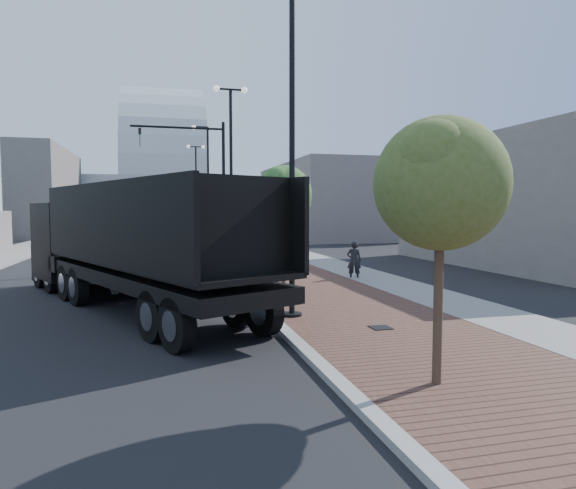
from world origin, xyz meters
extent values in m
cube|color=#4C2D23|center=(3.50, 40.00, 0.06)|extent=(7.00, 140.00, 0.12)
cube|color=slate|center=(6.20, 40.00, 0.07)|extent=(2.40, 140.00, 0.13)
cube|color=gray|center=(0.00, 40.00, 0.07)|extent=(0.30, 140.00, 0.14)
cube|color=slate|center=(-13.00, 40.00, 0.06)|extent=(4.00, 140.00, 0.12)
cube|color=black|center=(-6.11, 17.76, 1.91)|extent=(3.76, 3.82, 2.91)
cube|color=black|center=(-6.74, 19.12, 0.95)|extent=(2.68, 1.63, 1.46)
cube|color=black|center=(-5.49, 16.39, 1.18)|extent=(2.92, 1.98, 0.56)
cube|color=black|center=(-3.19, 11.40, 1.18)|extent=(6.75, 10.49, 0.39)
cube|color=black|center=(-3.19, 11.40, 1.63)|extent=(6.85, 10.54, 0.13)
cube|color=black|center=(-4.47, 10.81, 2.75)|extent=(4.43, 9.43, 2.24)
cube|color=black|center=(-1.92, 11.98, 2.75)|extent=(4.43, 9.43, 2.24)
cube|color=black|center=(-1.30, 7.27, 2.75)|extent=(2.60, 1.29, 2.24)
cube|color=black|center=(-5.09, 15.52, 2.75)|extent=(2.60, 1.29, 2.24)
cylinder|color=black|center=(-6.93, 16.72, 0.62)|extent=(0.82, 1.26, 1.23)
cylinder|color=silver|center=(-6.93, 16.72, 0.62)|extent=(0.63, 0.77, 0.67)
cylinder|color=black|center=(-4.79, 17.70, 0.62)|extent=(0.82, 1.26, 1.23)
cylinder|color=silver|center=(-4.79, 17.70, 0.62)|extent=(0.63, 0.77, 0.67)
cylinder|color=black|center=(-7.60, 18.17, 0.62)|extent=(0.82, 1.26, 1.23)
cylinder|color=silver|center=(-7.60, 18.17, 0.62)|extent=(0.63, 0.77, 0.67)
cylinder|color=black|center=(-5.46, 19.16, 0.62)|extent=(0.82, 1.26, 1.23)
cylinder|color=silver|center=(-5.46, 19.16, 0.62)|extent=(0.63, 0.77, 0.67)
cylinder|color=black|center=(-2.68, 7.45, 0.62)|extent=(0.82, 1.26, 1.23)
cylinder|color=silver|center=(-2.68, 7.45, 0.62)|extent=(0.63, 0.77, 0.67)
cylinder|color=black|center=(-0.54, 8.43, 0.62)|extent=(0.82, 1.26, 1.23)
cylinder|color=silver|center=(-0.54, 8.43, 0.62)|extent=(0.63, 0.77, 0.67)
cylinder|color=black|center=(-3.18, 8.54, 0.62)|extent=(0.82, 1.26, 1.23)
cylinder|color=silver|center=(-3.18, 8.54, 0.62)|extent=(0.63, 0.77, 0.67)
cylinder|color=black|center=(-1.04, 9.52, 0.62)|extent=(0.82, 1.26, 1.23)
cylinder|color=silver|center=(-1.04, 9.52, 0.62)|extent=(0.63, 0.77, 0.67)
cylinder|color=black|center=(-5.60, 13.81, 0.62)|extent=(0.82, 1.26, 1.23)
cylinder|color=silver|center=(-5.60, 13.81, 0.62)|extent=(0.63, 0.77, 0.67)
cylinder|color=black|center=(-3.46, 14.80, 0.62)|extent=(0.82, 1.26, 1.23)
cylinder|color=silver|center=(-3.46, 14.80, 0.62)|extent=(0.63, 0.77, 0.67)
cylinder|color=black|center=(-6.10, 14.90, 0.62)|extent=(0.82, 1.26, 1.23)
cylinder|color=silver|center=(-6.10, 14.90, 0.62)|extent=(0.63, 0.77, 0.67)
cylinder|color=black|center=(-3.96, 15.89, 0.62)|extent=(0.82, 1.26, 1.23)
cylinder|color=silver|center=(-3.96, 15.89, 0.62)|extent=(0.63, 0.77, 0.67)
imported|color=white|center=(-4.40, 17.54, 0.86)|extent=(3.52, 5.50, 1.71)
imported|color=black|center=(-6.37, 35.99, 0.62)|extent=(3.35, 4.89, 1.24)
imported|color=black|center=(-4.66, 45.98, 0.61)|extent=(1.86, 4.25, 1.21)
imported|color=black|center=(5.29, 17.01, 0.87)|extent=(0.74, 0.61, 1.74)
cylinder|color=black|center=(0.60, 10.00, 0.10)|extent=(0.56, 0.56, 0.20)
cylinder|color=black|center=(0.60, 10.00, 4.62)|extent=(0.16, 0.16, 9.00)
cylinder|color=black|center=(0.60, 22.00, 0.10)|extent=(0.56, 0.56, 0.20)
cylinder|color=black|center=(0.60, 22.00, 4.62)|extent=(0.16, 0.16, 9.00)
cylinder|color=black|center=(0.60, 22.00, 9.12)|extent=(1.40, 0.10, 0.10)
sphere|color=silver|center=(-0.10, 22.00, 9.12)|extent=(0.32, 0.32, 0.32)
sphere|color=silver|center=(1.30, 22.00, 9.12)|extent=(0.32, 0.32, 0.32)
cylinder|color=black|center=(0.60, 34.00, 0.10)|extent=(0.56, 0.56, 0.20)
cylinder|color=black|center=(0.60, 34.00, 4.62)|extent=(0.16, 0.16, 9.00)
cylinder|color=black|center=(0.10, 34.00, 9.12)|extent=(1.00, 0.10, 0.10)
sphere|color=silver|center=(-0.40, 34.00, 9.05)|extent=(0.32, 0.32, 0.32)
cylinder|color=black|center=(0.60, 46.00, 0.10)|extent=(0.56, 0.56, 0.20)
cylinder|color=black|center=(0.60, 46.00, 4.62)|extent=(0.16, 0.16, 9.00)
cylinder|color=black|center=(0.60, 46.00, 9.12)|extent=(1.40, 0.10, 0.10)
sphere|color=silver|center=(-0.10, 46.00, 9.12)|extent=(0.32, 0.32, 0.32)
sphere|color=silver|center=(1.30, 46.00, 9.12)|extent=(0.32, 0.32, 0.32)
cylinder|color=black|center=(0.60, 25.00, 4.00)|extent=(0.18, 0.18, 8.00)
cylinder|color=black|center=(-1.90, 25.00, 7.60)|extent=(5.00, 0.12, 0.12)
imported|color=black|center=(-3.90, 25.00, 7.00)|extent=(0.16, 0.20, 1.00)
cylinder|color=#382619|center=(1.60, 4.00, 1.66)|extent=(0.16, 0.16, 3.32)
sphere|color=#3E4F1B|center=(1.60, 4.00, 3.56)|extent=(2.27, 2.27, 2.27)
sphere|color=#3E4F1B|center=(2.00, 4.30, 3.32)|extent=(1.59, 1.59, 1.59)
sphere|color=#3E4F1B|center=(1.30, 3.70, 3.89)|extent=(1.36, 1.36, 1.36)
cylinder|color=#382619|center=(1.60, 15.00, 1.74)|extent=(0.16, 0.16, 3.47)
sphere|color=#2A5A1E|center=(1.60, 15.00, 3.72)|extent=(2.16, 2.16, 2.16)
sphere|color=#2A5A1E|center=(2.00, 15.30, 3.47)|extent=(1.51, 1.51, 1.51)
sphere|color=#2A5A1E|center=(1.30, 14.70, 4.07)|extent=(1.29, 1.29, 1.29)
cylinder|color=#382619|center=(1.60, 27.00, 1.78)|extent=(0.16, 0.16, 3.55)
sphere|color=#31521C|center=(1.60, 27.00, 3.81)|extent=(2.19, 2.19, 2.19)
sphere|color=#31521C|center=(2.00, 27.30, 3.55)|extent=(1.54, 1.54, 1.54)
sphere|color=#31521C|center=(1.30, 26.70, 4.16)|extent=(1.32, 1.32, 1.32)
cylinder|color=#382619|center=(1.60, 39.00, 1.75)|extent=(0.16, 0.16, 3.50)
sphere|color=#45531C|center=(1.60, 39.00, 3.75)|extent=(2.17, 2.17, 2.17)
sphere|color=#45531C|center=(2.00, 39.30, 3.50)|extent=(1.52, 1.52, 1.52)
sphere|color=#45531C|center=(1.30, 38.70, 4.10)|extent=(1.30, 1.30, 1.30)
cube|color=#9FA6A8|center=(-2.00, 85.00, 4.00)|extent=(50.00, 28.00, 8.00)
cube|color=#605956|center=(-20.00, 60.00, 5.00)|extent=(14.00, 20.00, 10.00)
cube|color=#665F5C|center=(16.00, 50.00, 4.00)|extent=(12.00, 22.00, 8.00)
cube|color=#5E5754|center=(18.00, 20.00, 3.50)|extent=(10.00, 16.00, 7.00)
cube|color=black|center=(2.40, 8.00, 0.13)|extent=(0.50, 0.50, 0.02)
cube|color=black|center=(2.40, 19.00, 0.13)|extent=(0.50, 0.50, 0.02)
camera|label=1|loc=(-3.03, -3.65, 3.13)|focal=31.52mm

